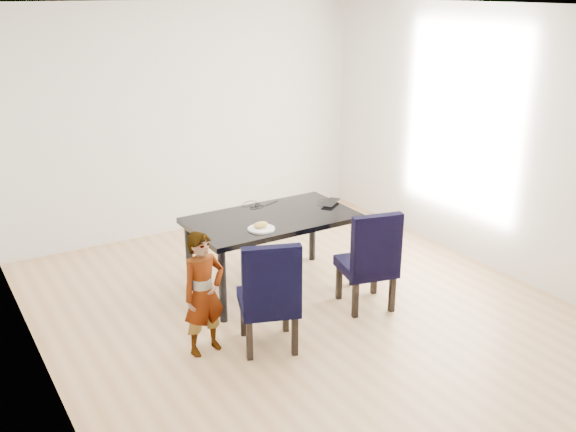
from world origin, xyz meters
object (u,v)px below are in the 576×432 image
plate (261,229)px  dining_table (272,253)px  laptop (327,202)px  chair_left (268,292)px  chair_right (366,258)px  child (204,294)px

plate → dining_table: bearing=44.3°
laptop → plate: bearing=-17.4°
chair_left → plate: (0.32, 0.68, 0.27)m
dining_table → chair_right: (0.56, -0.78, 0.11)m
dining_table → plate: 0.52m
chair_right → plate: bearing=160.1°
dining_table → plate: (-0.25, -0.25, 0.38)m
chair_left → plate: chair_left is taller
child → laptop: (1.74, 0.79, 0.24)m
chair_left → child: (-0.48, 0.19, 0.04)m
plate → laptop: bearing=17.8°
chair_right → laptop: 0.89m
dining_table → chair_right: size_ratio=1.65×
chair_right → plate: (-0.81, 0.53, 0.27)m
dining_table → plate: bearing=-135.7°
chair_left → laptop: chair_left is taller
chair_left → plate: bearing=85.0°
child → plate: size_ratio=4.19×
chair_right → dining_table: bearing=138.9°
chair_left → laptop: size_ratio=3.29×
child → laptop: bearing=16.2°
child → chair_right: bearing=-9.7°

